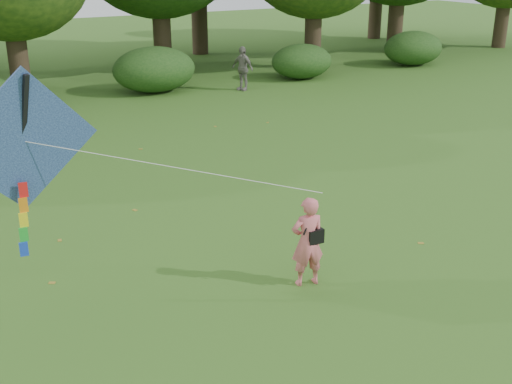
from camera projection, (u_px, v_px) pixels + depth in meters
ground at (362, 299)px, 11.06m from camera, size 100.00×100.00×0.00m
man_kite_flyer at (307, 242)px, 11.29m from camera, size 0.67×0.50×1.67m
bystander_right at (242, 68)px, 27.05m from camera, size 0.82×1.17×1.84m
crossbody_bag at (314, 235)px, 11.28m from camera, size 0.43×0.20×0.69m
flying_kite at (24, 144)px, 10.16m from camera, size 5.73×2.26×3.21m
shrub_band at (66, 81)px, 24.80m from camera, size 39.15×3.22×1.88m
fallen_leaves at (154, 191)px, 15.95m from camera, size 10.66×14.93×0.01m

